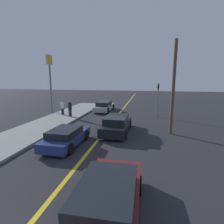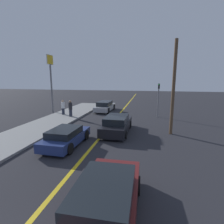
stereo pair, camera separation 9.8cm
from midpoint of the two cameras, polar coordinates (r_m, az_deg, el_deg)
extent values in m
cube|color=gold|center=(20.25, 1.72, -1.17)|extent=(0.20, 60.00, 0.01)
cube|color=gray|center=(17.68, -19.79, -3.36)|extent=(3.80, 26.19, 0.15)
cube|color=maroon|center=(5.92, -1.84, -27.94)|extent=(1.91, 4.57, 0.67)
cube|color=black|center=(5.39, -2.48, -24.54)|extent=(1.65, 2.53, 0.50)
cylinder|color=black|center=(7.32, -6.47, -21.34)|extent=(0.23, 0.68, 0.68)
cylinder|color=black|center=(7.08, 8.22, -22.60)|extent=(0.23, 0.68, 0.68)
cube|color=navy|center=(11.71, -14.86, -8.29)|extent=(1.85, 4.09, 0.55)
cube|color=black|center=(11.39, -15.43, -6.31)|extent=(1.60, 2.26, 0.42)
cylinder|color=black|center=(13.17, -15.58, -6.73)|extent=(0.23, 0.68, 0.68)
cylinder|color=black|center=(12.49, -8.74, -7.41)|extent=(0.23, 0.68, 0.68)
cylinder|color=black|center=(11.16, -21.72, -10.36)|extent=(0.23, 0.68, 0.68)
cylinder|color=black|center=(10.35, -13.88, -11.58)|extent=(0.23, 0.68, 0.68)
cube|color=black|center=(13.99, 1.39, -4.54)|extent=(1.90, 4.69, 0.69)
cube|color=black|center=(13.62, 1.23, -2.39)|extent=(1.66, 2.58, 0.50)
cylinder|color=black|center=(15.58, -0.81, -3.72)|extent=(0.23, 0.61, 0.60)
cylinder|color=black|center=(15.30, 5.63, -4.05)|extent=(0.23, 0.61, 0.60)
cylinder|color=black|center=(12.89, -3.68, -6.89)|extent=(0.23, 0.61, 0.60)
cylinder|color=black|center=(12.55, 4.13, -7.40)|extent=(0.23, 0.61, 0.60)
cube|color=#9E9EA3|center=(23.05, -2.56, 1.53)|extent=(1.88, 4.84, 0.59)
cube|color=black|center=(22.74, -2.72, 2.82)|extent=(1.61, 2.68, 0.53)
cylinder|color=black|center=(24.71, -3.47, 1.83)|extent=(0.24, 0.70, 0.70)
cylinder|color=black|center=(24.29, 0.25, 1.70)|extent=(0.24, 0.70, 0.70)
cylinder|color=black|center=(21.92, -5.68, 0.64)|extent=(0.24, 0.70, 0.70)
cylinder|color=black|center=(21.46, -1.52, 0.46)|extent=(0.24, 0.70, 0.70)
cylinder|color=#282D3D|center=(19.60, -13.64, -0.30)|extent=(0.34, 0.34, 0.76)
cylinder|color=#232328|center=(19.47, -13.74, 1.89)|extent=(0.40, 0.40, 0.76)
sphere|color=tan|center=(19.40, -13.81, 3.37)|extent=(0.26, 0.26, 0.26)
cylinder|color=#282D3D|center=(20.83, -15.93, 0.20)|extent=(0.32, 0.32, 0.73)
cylinder|color=silver|center=(20.71, -16.04, 2.18)|extent=(0.38, 0.38, 0.73)
sphere|color=tan|center=(20.64, -16.11, 3.51)|extent=(0.25, 0.25, 0.25)
cylinder|color=slate|center=(19.85, 14.53, 3.65)|extent=(0.12, 0.12, 3.70)
cube|color=black|center=(19.54, 14.78, 8.17)|extent=(0.18, 0.18, 0.55)
sphere|color=green|center=(19.44, 14.82, 8.64)|extent=(0.14, 0.14, 0.14)
cylinder|color=slate|center=(22.71, -19.42, 7.05)|extent=(0.20, 0.20, 5.90)
cube|color=silver|center=(22.78, -19.99, 15.78)|extent=(0.08, 1.34, 1.16)
cube|color=gold|center=(22.78, -19.99, 15.78)|extent=(0.12, 1.22, 1.04)
cylinder|color=brown|center=(13.82, 19.17, 7.26)|extent=(0.24, 0.24, 7.01)
camera|label=1|loc=(0.05, -90.22, -0.04)|focal=28.00mm
camera|label=2|loc=(0.05, 89.78, 0.04)|focal=28.00mm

